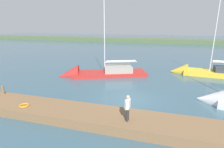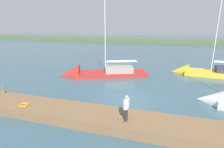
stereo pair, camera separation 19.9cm
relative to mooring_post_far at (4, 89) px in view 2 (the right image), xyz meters
The scene contains 8 objects.
ground_plane 10.46m from the mooring_post_far, 161.94° to the right, with size 200.00×200.00×0.00m, color #385666.
far_shoreline 57.63m from the mooring_post_far, 99.89° to the right, with size 180.00×8.00×2.40m, color #4C603D.
dock_pier 9.96m from the mooring_post_far, behind, with size 26.04×2.55×0.65m, color brown.
mooring_post_far is the anchor object (origin of this frame).
life_ring_buoy 3.60m from the mooring_post_far, 157.00° to the left, with size 0.66×0.66×0.10m, color orange.
sailboat_far_left 22.12m from the mooring_post_far, 142.24° to the right, with size 9.57×3.05×10.86m.
sailboat_near_dock 10.26m from the mooring_post_far, 114.84° to the right, with size 11.10×6.70×13.47m.
person_on_dock 10.78m from the mooring_post_far, behind, with size 0.25×0.63×1.63m.
Camera 2 is at (-2.76, 13.86, 6.20)m, focal length 28.58 mm.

